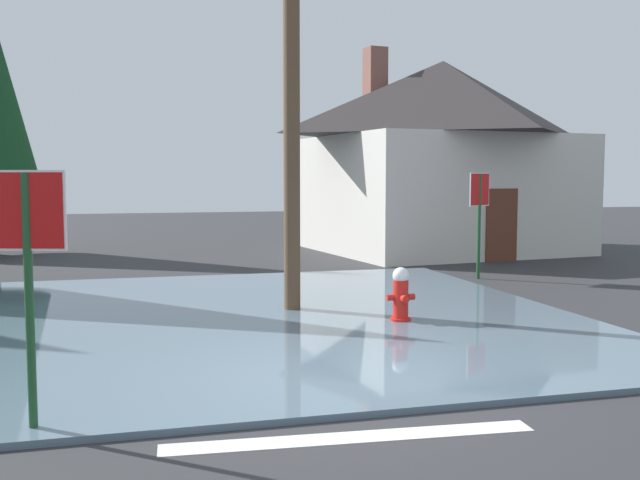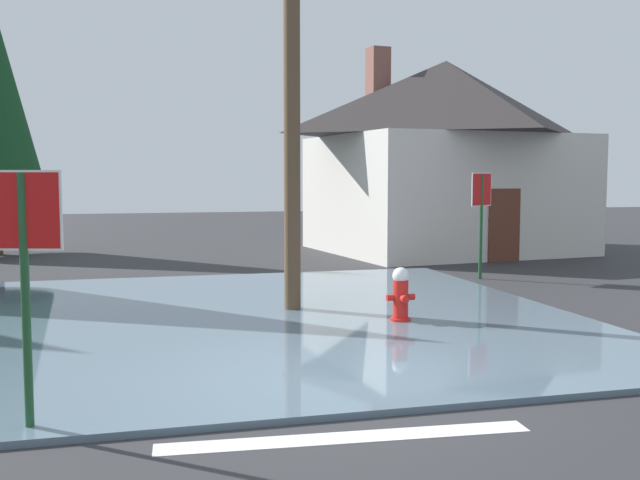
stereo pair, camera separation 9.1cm
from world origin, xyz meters
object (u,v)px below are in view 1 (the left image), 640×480
(fire_hydrant, at_px, (401,297))
(house, at_px, (442,153))
(stop_sign_near, at_px, (27,248))
(utility_pole, at_px, (292,80))
(stop_sign_far, at_px, (479,203))

(fire_hydrant, height_order, house, house)
(fire_hydrant, bearing_deg, stop_sign_near, -143.01)
(fire_hydrant, distance_m, utility_pole, 4.04)
(stop_sign_near, relative_size, house, 0.28)
(utility_pole, distance_m, stop_sign_far, 6.31)
(stop_sign_near, bearing_deg, stop_sign_far, 43.62)
(stop_sign_near, relative_size, utility_pole, 0.32)
(utility_pole, bearing_deg, stop_sign_far, 30.95)
(stop_sign_near, height_order, fire_hydrant, stop_sign_near)
(stop_sign_near, xyz_separation_m, fire_hydrant, (5.05, 3.80, -1.26))
(house, bearing_deg, utility_pole, -127.13)
(utility_pole, height_order, stop_sign_far, utility_pole)
(fire_hydrant, xyz_separation_m, house, (5.44, 10.51, 2.59))
(utility_pole, relative_size, house, 0.89)
(stop_sign_near, height_order, stop_sign_far, stop_sign_far)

